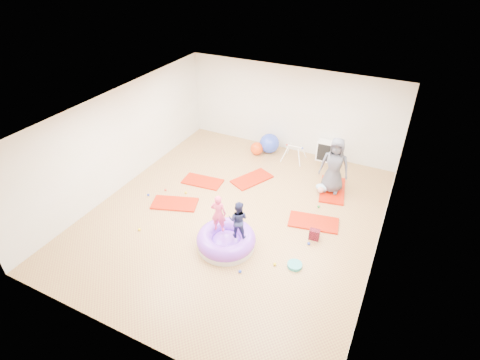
% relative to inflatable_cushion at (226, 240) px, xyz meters
% --- Properties ---
extents(room, '(7.01, 8.01, 2.81)m').
position_rel_inflatable_cushion_xyz_m(room, '(-0.35, 1.13, 1.23)').
color(room, '#9B6243').
rests_on(room, ground).
extents(gym_mat_front_left, '(1.34, 0.96, 0.05)m').
position_rel_inflatable_cushion_xyz_m(gym_mat_front_left, '(-2.01, 0.81, -0.14)').
color(gym_mat_front_left, '#C80900').
rests_on(gym_mat_front_left, ground).
extents(gym_mat_mid_left, '(1.20, 0.68, 0.05)m').
position_rel_inflatable_cushion_xyz_m(gym_mat_mid_left, '(-1.89, 2.07, -0.15)').
color(gym_mat_mid_left, '#C80900').
rests_on(gym_mat_mid_left, ground).
extents(gym_mat_center_back, '(1.07, 1.35, 0.05)m').
position_rel_inflatable_cushion_xyz_m(gym_mat_center_back, '(-0.63, 2.83, -0.14)').
color(gym_mat_center_back, '#C80900').
rests_on(gym_mat_center_back, ground).
extents(gym_mat_right, '(1.33, 0.84, 0.05)m').
position_rel_inflatable_cushion_xyz_m(gym_mat_right, '(1.59, 1.70, -0.14)').
color(gym_mat_right, '#C80900').
rests_on(gym_mat_right, ground).
extents(gym_mat_rear_right, '(0.92, 1.44, 0.06)m').
position_rel_inflatable_cushion_xyz_m(gym_mat_rear_right, '(1.66, 3.32, -0.14)').
color(gym_mat_rear_right, '#C80900').
rests_on(gym_mat_rear_right, ground).
extents(inflatable_cushion, '(1.38, 1.38, 0.43)m').
position_rel_inflatable_cushion_xyz_m(inflatable_cushion, '(0.00, 0.00, 0.00)').
color(inflatable_cushion, silver).
rests_on(inflatable_cushion, ground).
extents(child_pink, '(0.39, 0.30, 0.97)m').
position_rel_inflatable_cushion_xyz_m(child_pink, '(-0.22, 0.08, 0.71)').
color(child_pink, '#F74574').
rests_on(child_pink, inflatable_cushion).
extents(child_navy, '(0.51, 0.43, 0.94)m').
position_rel_inflatable_cushion_xyz_m(child_navy, '(0.27, 0.09, 0.70)').
color(child_navy, navy).
rests_on(child_navy, inflatable_cushion).
extents(adult_caregiver, '(0.82, 0.56, 1.62)m').
position_rel_inflatable_cushion_xyz_m(adult_caregiver, '(1.62, 3.25, 0.69)').
color(adult_caregiver, '#424450').
rests_on(adult_caregiver, gym_mat_rear_right).
extents(infant, '(0.37, 0.37, 0.22)m').
position_rel_inflatable_cushion_xyz_m(infant, '(1.41, 3.08, -0.00)').
color(infant, '#A0CAF0').
rests_on(infant, gym_mat_rear_right).
extents(ball_pit_balls, '(4.68, 3.05, 0.07)m').
position_rel_inflatable_cushion_xyz_m(ball_pit_balls, '(-0.56, 0.69, -0.13)').
color(ball_pit_balls, '#268334').
rests_on(ball_pit_balls, ground).
extents(exercise_ball_blue, '(0.65, 0.65, 0.65)m').
position_rel_inflatable_cushion_xyz_m(exercise_ball_blue, '(-0.82, 4.62, 0.16)').
color(exercise_ball_blue, blue).
rests_on(exercise_ball_blue, ground).
extents(exercise_ball_orange, '(0.42, 0.42, 0.42)m').
position_rel_inflatable_cushion_xyz_m(exercise_ball_orange, '(-1.14, 4.30, 0.04)').
color(exercise_ball_orange, '#DE3F0E').
rests_on(exercise_ball_orange, ground).
extents(infant_play_gym, '(0.68, 0.65, 0.52)m').
position_rel_inflatable_cushion_xyz_m(infant_play_gym, '(0.10, 4.45, 0.18)').
color(infant_play_gym, white).
rests_on(infant_play_gym, ground).
extents(cube_shelf, '(0.67, 0.33, 0.67)m').
position_rel_inflatable_cushion_xyz_m(cube_shelf, '(1.04, 4.93, 0.16)').
color(cube_shelf, white).
rests_on(cube_shelf, ground).
extents(balance_disc, '(0.33, 0.33, 0.07)m').
position_rel_inflatable_cushion_xyz_m(balance_disc, '(1.65, 0.09, -0.13)').
color(balance_disc, teal).
rests_on(balance_disc, ground).
extents(backpack, '(0.25, 0.16, 0.28)m').
position_rel_inflatable_cushion_xyz_m(backpack, '(1.77, 1.13, -0.03)').
color(backpack, maroon).
rests_on(backpack, ground).
extents(yellow_toy, '(0.19, 0.19, 0.03)m').
position_rel_inflatable_cushion_xyz_m(yellow_toy, '(-2.15, 0.64, -0.15)').
color(yellow_toy, yellow).
rests_on(yellow_toy, ground).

